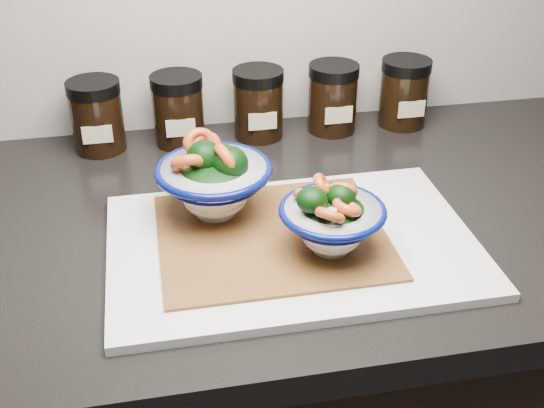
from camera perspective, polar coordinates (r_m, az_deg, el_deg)
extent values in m
cube|color=black|center=(0.93, -0.93, -1.87)|extent=(3.50, 0.60, 0.04)
cube|color=silver|center=(0.85, 1.70, -3.41)|extent=(0.45, 0.30, 0.01)
cube|color=brown|center=(0.85, 0.00, -2.66)|extent=(0.28, 0.24, 0.00)
cylinder|color=white|center=(0.89, -4.73, -0.40)|extent=(0.05, 0.05, 0.01)
ellipsoid|color=white|center=(0.88, -4.78, 0.50)|extent=(0.08, 0.08, 0.04)
torus|color=#050E52|center=(0.86, -4.90, 2.86)|extent=(0.15, 0.15, 0.01)
torus|color=#050E52|center=(0.87, -4.85, 1.98)|extent=(0.12, 0.12, 0.00)
ellipsoid|color=black|center=(0.87, -4.87, 2.23)|extent=(0.11, 0.11, 0.05)
ellipsoid|color=black|center=(0.86, -3.43, 3.36)|extent=(0.04, 0.04, 0.04)
cylinder|color=#477233|center=(0.87, -3.40, 2.47)|extent=(0.02, 0.01, 0.03)
ellipsoid|color=black|center=(0.86, -5.68, 3.90)|extent=(0.04, 0.04, 0.04)
cylinder|color=#477233|center=(0.86, -5.62, 2.98)|extent=(0.02, 0.01, 0.03)
ellipsoid|color=black|center=(0.86, -4.15, 3.93)|extent=(0.04, 0.04, 0.03)
cylinder|color=#477233|center=(0.87, -4.11, 3.15)|extent=(0.02, 0.01, 0.03)
ellipsoid|color=black|center=(0.86, -5.59, 3.85)|extent=(0.04, 0.04, 0.03)
cylinder|color=#477233|center=(0.87, -5.55, 3.10)|extent=(0.01, 0.02, 0.02)
ellipsoid|color=black|center=(0.85, -3.51, 3.31)|extent=(0.05, 0.05, 0.05)
cylinder|color=#477233|center=(0.86, -3.48, 2.36)|extent=(0.02, 0.02, 0.03)
torus|color=#C85825|center=(0.89, -6.09, 5.16)|extent=(0.05, 0.04, 0.05)
torus|color=#C85825|center=(0.84, -3.85, 3.82)|extent=(0.04, 0.06, 0.06)
torus|color=#C85825|center=(0.89, -5.61, 4.80)|extent=(0.06, 0.05, 0.06)
torus|color=#C85825|center=(0.84, -7.10, 3.35)|extent=(0.06, 0.05, 0.05)
cylinder|color=#CCBC8E|center=(0.87, -4.70, 3.93)|extent=(0.02, 0.02, 0.01)
cylinder|color=white|center=(0.82, 4.94, -3.45)|extent=(0.04, 0.04, 0.01)
ellipsoid|color=white|center=(0.81, 4.99, -2.66)|extent=(0.07, 0.07, 0.03)
torus|color=#050E52|center=(0.79, 5.10, -0.56)|extent=(0.13, 0.13, 0.01)
torus|color=#050E52|center=(0.80, 5.06, -1.35)|extent=(0.10, 0.10, 0.00)
ellipsoid|color=black|center=(0.80, 5.07, -1.12)|extent=(0.09, 0.09, 0.04)
ellipsoid|color=black|center=(0.80, 5.69, 0.78)|extent=(0.03, 0.03, 0.03)
cylinder|color=#477233|center=(0.81, 5.64, 0.06)|extent=(0.01, 0.01, 0.02)
ellipsoid|color=black|center=(0.79, 5.80, 0.59)|extent=(0.03, 0.03, 0.03)
cylinder|color=#477233|center=(0.80, 5.75, -0.16)|extent=(0.01, 0.01, 0.02)
ellipsoid|color=black|center=(0.77, 3.37, 0.36)|extent=(0.04, 0.04, 0.03)
cylinder|color=#477233|center=(0.78, 3.34, -0.45)|extent=(0.01, 0.02, 0.02)
torus|color=#C85825|center=(0.80, 5.94, 1.11)|extent=(0.05, 0.04, 0.05)
torus|color=#C85825|center=(0.80, 3.04, 0.57)|extent=(0.05, 0.04, 0.05)
torus|color=#C85825|center=(0.76, 4.85, -0.95)|extent=(0.05, 0.05, 0.04)
torus|color=#C85825|center=(0.78, 6.27, -0.28)|extent=(0.05, 0.05, 0.03)
torus|color=#C85825|center=(0.80, 4.26, 1.57)|extent=(0.04, 0.05, 0.05)
cylinder|color=#CCBC8E|center=(0.80, 4.00, 0.47)|extent=(0.02, 0.02, 0.01)
cylinder|color=#CCBC8E|center=(0.77, 4.80, -0.70)|extent=(0.02, 0.02, 0.01)
cylinder|color=black|center=(1.10, -14.38, 6.72)|extent=(0.08, 0.08, 0.09)
cylinder|color=black|center=(1.08, -14.78, 9.45)|extent=(0.08, 0.08, 0.02)
cube|color=#C6B793|center=(1.07, -14.40, 5.64)|extent=(0.04, 0.00, 0.03)
cylinder|color=black|center=(1.10, -7.82, 7.39)|extent=(0.08, 0.08, 0.09)
cylinder|color=black|center=(1.08, -8.03, 10.14)|extent=(0.08, 0.08, 0.02)
cube|color=#C6B793|center=(1.06, -7.64, 6.32)|extent=(0.05, 0.00, 0.03)
cylinder|color=black|center=(1.11, -1.15, 7.97)|extent=(0.08, 0.08, 0.09)
cylinder|color=black|center=(1.09, -1.18, 10.70)|extent=(0.08, 0.08, 0.02)
cube|color=#C6B793|center=(1.08, -0.78, 6.93)|extent=(0.04, 0.00, 0.03)
cylinder|color=black|center=(1.14, 5.08, 8.41)|extent=(0.08, 0.08, 0.09)
cylinder|color=black|center=(1.11, 5.21, 11.09)|extent=(0.08, 0.08, 0.02)
cube|color=#C6B793|center=(1.10, 5.60, 7.40)|extent=(0.04, 0.00, 0.03)
cylinder|color=black|center=(1.17, 10.93, 8.74)|extent=(0.08, 0.08, 0.09)
cylinder|color=black|center=(1.15, 11.22, 11.33)|extent=(0.08, 0.08, 0.02)
cube|color=#C6B793|center=(1.14, 11.59, 7.77)|extent=(0.05, 0.00, 0.03)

